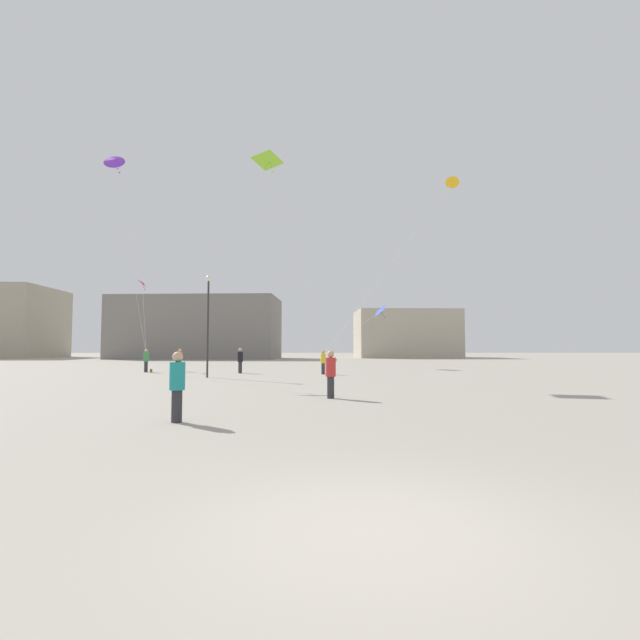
% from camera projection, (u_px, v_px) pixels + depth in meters
% --- Properties ---
extents(ground_plane, '(300.00, 300.00, 0.00)m').
position_uv_depth(ground_plane, '(377.00, 530.00, 4.64)').
color(ground_plane, '#9E9689').
extents(person_in_green, '(0.38, 0.38, 1.72)m').
position_uv_depth(person_in_green, '(146.00, 360.00, 34.13)').
color(person_in_green, '#2D2D33').
rests_on(person_in_green, ground_plane).
extents(person_in_orange, '(0.38, 0.38, 1.74)m').
position_uv_depth(person_in_orange, '(180.00, 359.00, 35.22)').
color(person_in_orange, '#2D2D33').
rests_on(person_in_orange, ground_plane).
extents(person_in_teal, '(0.38, 0.38, 1.75)m').
position_uv_depth(person_in_teal, '(177.00, 383.00, 11.38)').
color(person_in_teal, '#2D2D33').
rests_on(person_in_teal, ground_plane).
extents(person_in_red, '(0.38, 0.38, 1.74)m').
position_uv_depth(person_in_red, '(331.00, 372.00, 16.69)').
color(person_in_red, '#2D2D33').
rests_on(person_in_red, ground_plane).
extents(person_in_yellow, '(0.36, 0.36, 1.66)m').
position_uv_depth(person_in_yellow, '(323.00, 361.00, 31.52)').
color(person_in_yellow, '#2D2D33').
rests_on(person_in_yellow, ground_plane).
extents(person_in_black, '(0.39, 0.39, 1.80)m').
position_uv_depth(person_in_black, '(240.00, 359.00, 32.85)').
color(person_in_black, '#2D2D33').
rests_on(person_in_black, ground_plane).
extents(kite_lime_delta, '(4.55, 3.76, 12.83)m').
position_uv_depth(kite_lime_delta, '(268.00, 164.00, 29.15)').
color(kite_lime_delta, '#8CD12D').
extents(kite_violet_diamond, '(1.42, 5.83, 13.22)m').
position_uv_depth(kite_violet_diamond, '(114.00, 162.00, 29.64)').
color(kite_violet_diamond, purple).
extents(kite_amber_diamond, '(10.53, 2.72, 13.47)m').
position_uv_depth(kite_amber_diamond, '(451.00, 184.00, 34.63)').
color(kite_amber_diamond, yellow).
extents(kite_magenta_diamond, '(2.38, 4.52, 6.34)m').
position_uv_depth(kite_magenta_diamond, '(142.00, 283.00, 38.37)').
color(kite_magenta_diamond, '#D12899').
extents(kite_cobalt_delta, '(6.01, 10.79, 4.38)m').
position_uv_depth(kite_cobalt_delta, '(379.00, 311.00, 41.63)').
color(kite_cobalt_delta, blue).
extents(building_left_hall, '(15.10, 16.77, 12.69)m').
position_uv_depth(building_left_hall, '(10.00, 323.00, 82.95)').
color(building_left_hall, '#A39984').
rests_on(building_left_hall, ground_plane).
extents(building_centre_hall, '(26.95, 14.08, 10.04)m').
position_uv_depth(building_centre_hall, '(198.00, 328.00, 75.45)').
color(building_centre_hall, gray).
rests_on(building_centre_hall, ground_plane).
extents(building_right_hall, '(18.01, 12.00, 8.54)m').
position_uv_depth(building_right_hall, '(406.00, 334.00, 83.57)').
color(building_right_hall, '#B2A893').
rests_on(building_right_hall, ground_plane).
extents(lamppost_east, '(0.36, 0.36, 6.32)m').
position_uv_depth(lamppost_east, '(208.00, 311.00, 28.29)').
color(lamppost_east, '#2D2D30').
rests_on(lamppost_east, ground_plane).
extents(handbag_beside_flyer, '(0.26, 0.35, 0.24)m').
position_uv_depth(handbag_beside_flyer, '(151.00, 371.00, 34.19)').
color(handbag_beside_flyer, brown).
rests_on(handbag_beside_flyer, ground_plane).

